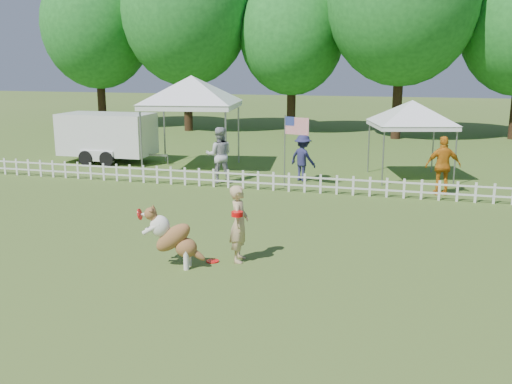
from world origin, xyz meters
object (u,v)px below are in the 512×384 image
spectator_b (303,158)px  dog (174,238)px  frisbee_on_turf (213,261)px  flag_pole (285,151)px  canopy_tent_right (410,141)px  spectator_a (219,155)px  spectator_c (443,166)px  handler (239,224)px  cargo_trailer (107,137)px  canopy_tent_left (192,124)px

spectator_b → dog: bearing=114.0°
frisbee_on_turf → flag_pole: (-0.17, 7.37, 1.16)m
canopy_tent_right → spectator_a: (-6.13, -2.43, -0.39)m
dog → spectator_c: spectator_c is taller
handler → cargo_trailer: size_ratio=0.35×
cargo_trailer → spectator_c: size_ratio=2.53×
handler → spectator_b: 8.32m
canopy_tent_right → cargo_trailer: canopy_tent_right is taller
handler → frisbee_on_turf: handler is taller
handler → spectator_c: bearing=-38.3°
canopy_tent_right → flag_pole: (-3.86, -2.53, -0.16)m
frisbee_on_turf → spectator_c: bearing=58.1°
handler → cargo_trailer: cargo_trailer is taller
dog → canopy_tent_left: (-3.63, 10.15, 1.10)m
handler → dog: 1.33m
spectator_a → handler: bearing=93.1°
frisbee_on_turf → cargo_trailer: size_ratio=0.06×
cargo_trailer → spectator_b: (8.35, -1.64, -0.21)m
dog → canopy_tent_right: bearing=58.4°
canopy_tent_right → dog: bearing=-128.4°
canopy_tent_left → cargo_trailer: (-3.90, 0.50, -0.70)m
dog → cargo_trailer: size_ratio=0.27×
handler → spectator_b: (-0.30, 8.32, 0.00)m
spectator_b → spectator_c: (4.50, -0.95, 0.11)m
spectator_a → flag_pole: bearing=158.5°
handler → dog: (-1.12, -0.70, -0.18)m
cargo_trailer → canopy_tent_right: bearing=-1.9°
canopy_tent_left → canopy_tent_right: canopy_tent_left is taller
frisbee_on_turf → spectator_b: bearing=88.6°
spectator_b → spectator_c: size_ratio=0.88×
dog → spectator_a: size_ratio=0.65×
canopy_tent_right → flag_pole: size_ratio=1.14×
dog → spectator_a: (-1.82, 7.97, 0.33)m
handler → dog: handler is taller
spectator_a → frisbee_on_turf: bearing=89.1°
dog → spectator_a: 8.18m
canopy_tent_right → spectator_a: size_ratio=1.41×
dog → spectator_c: bearing=47.5°
dog → canopy_tent_left: canopy_tent_left is taller
frisbee_on_turf → spectator_a: bearing=108.0°
handler → frisbee_on_turf: (-0.51, -0.20, -0.78)m
dog → frisbee_on_turf: dog is taller
handler → spectator_c: spectator_c is taller
handler → spectator_b: size_ratio=1.00×
spectator_b → cargo_trailer: bearing=18.2°
spectator_b → spectator_c: bearing=-162.7°
dog → flag_pole: size_ratio=0.52×
spectator_b → handler: bearing=121.3°
canopy_tent_right → spectator_b: 3.79m
spectator_c → canopy_tent_left: bearing=-25.8°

